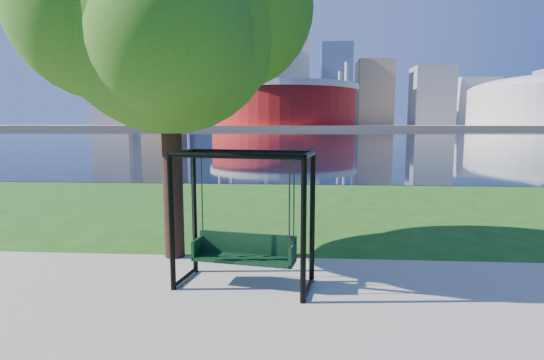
{
  "coord_description": "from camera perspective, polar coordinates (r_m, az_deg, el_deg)",
  "views": [
    {
      "loc": [
        0.32,
        -6.66,
        2.67
      ],
      "look_at": [
        -0.14,
        0.0,
        1.79
      ],
      "focal_mm": 28.0,
      "sensor_mm": 36.0,
      "label": 1
    }
  ],
  "objects": [
    {
      "name": "ground",
      "position": [
        7.18,
        1.16,
        -14.28
      ],
      "size": [
        900.0,
        900.0,
        0.0
      ],
      "primitive_type": "plane",
      "color": "#1E5114",
      "rests_on": "ground"
    },
    {
      "name": "path",
      "position": [
        6.72,
        0.95,
        -15.74
      ],
      "size": [
        120.0,
        4.0,
        0.03
      ],
      "primitive_type": "cube",
      "color": "#9E937F",
      "rests_on": "ground"
    },
    {
      "name": "river",
      "position": [
        108.7,
        3.81,
        6.09
      ],
      "size": [
        900.0,
        180.0,
        0.02
      ],
      "primitive_type": "cube",
      "color": "black",
      "rests_on": "ground"
    },
    {
      "name": "far_bank",
      "position": [
        312.67,
        3.93,
        7.18
      ],
      "size": [
        900.0,
        228.0,
        2.0
      ],
      "primitive_type": "cube",
      "color": "#937F60",
      "rests_on": "ground"
    },
    {
      "name": "stadium",
      "position": [
        242.16,
        1.54,
        10.24
      ],
      "size": [
        83.0,
        83.0,
        32.0
      ],
      "color": "maroon",
      "rests_on": "far_bank"
    },
    {
      "name": "skyline",
      "position": [
        327.78,
        3.22,
        13.31
      ],
      "size": [
        392.0,
        66.0,
        96.5
      ],
      "color": "gray",
      "rests_on": "far_bank"
    },
    {
      "name": "swing",
      "position": [
        6.91,
        -3.77,
        -5.74
      ],
      "size": [
        2.32,
        1.31,
        2.24
      ],
      "rotation": [
        0.0,
        0.0,
        -0.17
      ],
      "color": "black",
      "rests_on": "ground"
    },
    {
      "name": "park_tree",
      "position": [
        8.8,
        -14.06,
        20.78
      ],
      "size": [
        5.47,
        4.94,
        6.79
      ],
      "color": "black",
      "rests_on": "ground"
    }
  ]
}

